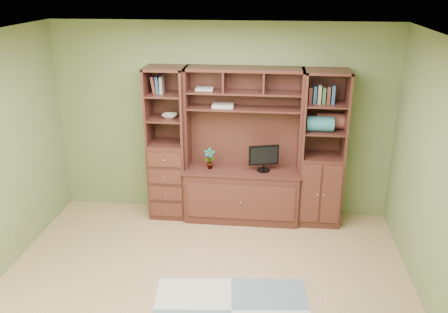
# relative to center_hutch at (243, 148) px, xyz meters

# --- Properties ---
(room) EXTENTS (4.60, 4.10, 2.64)m
(room) POSITION_rel_center_hutch_xyz_m (-0.30, -1.73, 0.28)
(room) COLOR tan
(room) RESTS_ON ground
(center_hutch) EXTENTS (1.54, 0.53, 2.05)m
(center_hutch) POSITION_rel_center_hutch_xyz_m (0.00, 0.00, 0.00)
(center_hutch) COLOR #451E18
(center_hutch) RESTS_ON ground
(left_tower) EXTENTS (0.50, 0.45, 2.05)m
(left_tower) POSITION_rel_center_hutch_xyz_m (-1.00, 0.04, 0.00)
(left_tower) COLOR #451E18
(left_tower) RESTS_ON ground
(right_tower) EXTENTS (0.55, 0.45, 2.05)m
(right_tower) POSITION_rel_center_hutch_xyz_m (1.02, 0.04, 0.00)
(right_tower) COLOR #451E18
(right_tower) RESTS_ON ground
(rug) EXTENTS (1.66, 1.19, 0.01)m
(rug) POSITION_rel_center_hutch_xyz_m (0.04, -1.94, -1.02)
(rug) COLOR #979D9C
(rug) RESTS_ON ground
(monitor) EXTENTS (0.43, 0.27, 0.48)m
(monitor) POSITION_rel_center_hutch_xyz_m (0.28, -0.03, -0.05)
(monitor) COLOR black
(monitor) RESTS_ON center_hutch
(orchid) EXTENTS (0.15, 0.10, 0.28)m
(orchid) POSITION_rel_center_hutch_xyz_m (-0.43, -0.03, -0.15)
(orchid) COLOR #A65438
(orchid) RESTS_ON center_hutch
(magazines) EXTENTS (0.27, 0.20, 0.04)m
(magazines) POSITION_rel_center_hutch_xyz_m (-0.26, 0.09, 0.54)
(magazines) COLOR #B8B19D
(magazines) RESTS_ON center_hutch
(bowl) EXTENTS (0.19, 0.19, 0.05)m
(bowl) POSITION_rel_center_hutch_xyz_m (-0.96, 0.04, 0.39)
(bowl) COLOR beige
(bowl) RESTS_ON left_tower
(blanket_teal) EXTENTS (0.33, 0.19, 0.19)m
(blanket_teal) POSITION_rel_center_hutch_xyz_m (0.97, -0.01, 0.36)
(blanket_teal) COLOR #2C6E76
(blanket_teal) RESTS_ON right_tower
(blanket_red) EXTENTS (0.36, 0.20, 0.20)m
(blanket_red) POSITION_rel_center_hutch_xyz_m (1.11, 0.12, 0.36)
(blanket_red) COLOR brown
(blanket_red) RESTS_ON right_tower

